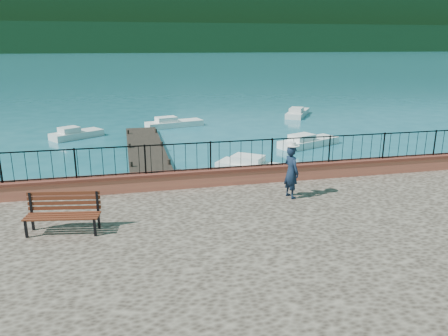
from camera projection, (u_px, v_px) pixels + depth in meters
name	position (u px, v px, depth m)	size (l,w,h in m)	color
ground	(248.00, 267.00, 12.08)	(2000.00, 2000.00, 0.00)	#19596B
parapet	(219.00, 177.00, 15.13)	(28.00, 0.46, 0.58)	#C16145
railing	(219.00, 156.00, 14.92)	(27.00, 0.05, 0.95)	black
dock	(148.00, 158.00, 22.84)	(2.00, 16.00, 0.30)	#2D231C
far_forest	(123.00, 38.00, 290.49)	(900.00, 60.00, 18.00)	black
foothills	(122.00, 22.00, 343.08)	(900.00, 120.00, 44.00)	black
companion_hill	(290.00, 48.00, 584.21)	(448.00, 384.00, 180.00)	#142D23
park_bench	(63.00, 221.00, 11.32)	(1.95, 0.92, 1.04)	black
person	(291.00, 172.00, 13.77)	(0.61, 0.40, 1.69)	#101E32
hat	(292.00, 144.00, 13.52)	(0.44, 0.44, 0.12)	silver
boat_0	(124.00, 187.00, 17.48)	(4.14, 1.30, 0.80)	silver
boat_1	(260.00, 165.00, 20.68)	(4.14, 1.30, 0.80)	white
boat_2	(309.00, 139.00, 26.12)	(3.97, 1.30, 0.80)	white
boat_3	(76.00, 132.00, 28.36)	(3.27, 1.30, 0.80)	silver
boat_4	(174.00, 121.00, 32.16)	(4.17, 1.30, 0.80)	white
boat_5	(298.00, 111.00, 36.97)	(4.34, 1.30, 0.80)	silver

